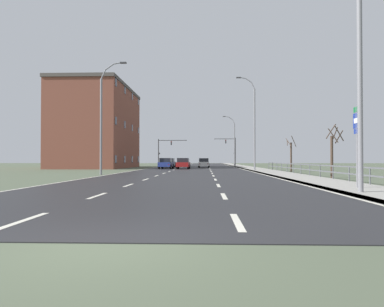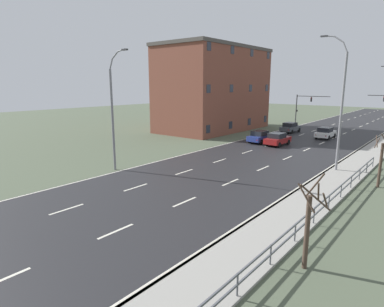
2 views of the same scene
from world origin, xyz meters
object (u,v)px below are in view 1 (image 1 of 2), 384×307
car_distant (170,163)px  street_lamp_left_bank (103,119)px  street_lamp_distant (234,142)px  traffic_signal_right (232,148)px  street_lamp_foreground (356,48)px  car_far_right (166,163)px  traffic_signal_left (164,148)px  highway_sign (357,136)px  car_mid_centre (204,163)px  street_lamp_midground (253,124)px  brick_building (98,127)px  car_near_left (183,163)px

car_distant → street_lamp_left_bank: bearing=-92.3°
street_lamp_distant → car_distant: street_lamp_distant is taller
street_lamp_distant → traffic_signal_right: bearing=101.0°
street_lamp_foreground → car_far_right: (-11.45, 37.81, -4.84)m
street_lamp_distant → traffic_signal_left: (-14.14, 0.64, -1.23)m
street_lamp_foreground → highway_sign: street_lamp_foreground is taller
street_lamp_left_bank → car_mid_centre: (8.91, 28.89, -4.14)m
street_lamp_foreground → car_far_right: street_lamp_foreground is taller
traffic_signal_left → street_lamp_distant: bearing=-2.6°
street_lamp_midground → car_mid_centre: street_lamp_midground is taller
car_mid_centre → car_far_right: same height
street_lamp_midground → car_distant: 23.50m
street_lamp_left_bank → highway_sign: 22.24m
street_lamp_distant → brick_building: bearing=-148.4°
brick_building → car_mid_centre: bearing=7.2°
car_mid_centre → car_distant: size_ratio=0.98×
street_lamp_distant → car_mid_centre: (-5.99, -12.20, -4.17)m
street_lamp_midground → car_distant: size_ratio=2.71×
street_lamp_midground → traffic_signal_right: 31.01m
traffic_signal_right → car_far_right: size_ratio=1.40×
street_lamp_left_bank → car_near_left: size_ratio=2.43×
car_near_left → traffic_signal_right: bearing=70.9°
street_lamp_foreground → street_lamp_distant: street_lamp_foreground is taller
car_far_right → car_distant: size_ratio=1.00×
brick_building → highway_sign: bearing=-60.0°
traffic_signal_left → traffic_signal_right: bearing=4.0°
street_lamp_midground → car_near_left: (-8.95, 8.06, -4.78)m
street_lamp_foreground → traffic_signal_left: bearing=103.4°
car_near_left → brick_building: 17.03m
street_lamp_left_bank → car_distant: street_lamp_left_bank is taller
traffic_signal_right → brick_building: 28.18m
street_lamp_midground → car_mid_centre: bearing=109.3°
street_lamp_foreground → car_near_left: (-8.95, 37.40, -4.84)m
street_lamp_foreground → car_near_left: bearing=103.5°
street_lamp_left_bank → traffic_signal_left: 41.75m
street_lamp_midground → car_mid_centre: size_ratio=2.76×
street_lamp_distant → car_near_left: street_lamp_distant is taller
street_lamp_foreground → street_lamp_midground: bearing=90.0°
street_lamp_midground → street_lamp_distant: bearing=90.1°
street_lamp_distant → traffic_signal_right: street_lamp_distant is taller
traffic_signal_right → brick_building: bearing=-145.2°
traffic_signal_right → car_far_right: 25.26m
traffic_signal_left → street_lamp_midground: bearing=-64.7°
car_distant → car_far_right: bearing=-84.0°
street_lamp_left_bank → car_distant: (2.86, 31.34, -4.14)m
car_distant → car_near_left: 11.96m
street_lamp_foreground → car_mid_centre: bearing=97.4°
car_mid_centre → car_far_right: 10.24m
brick_building → car_far_right: bearing=-28.6°
street_lamp_distant → brick_building: 27.47m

